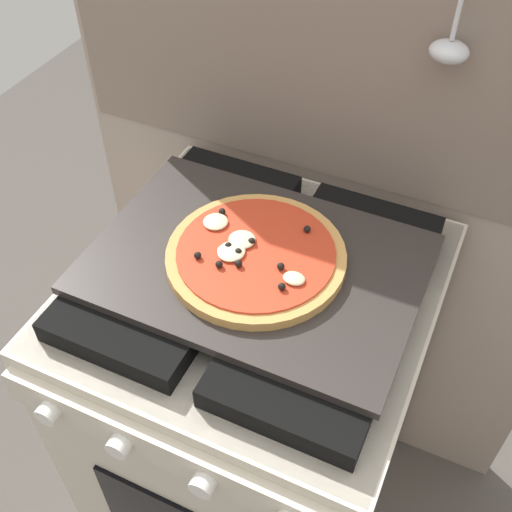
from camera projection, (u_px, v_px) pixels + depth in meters
ground_plane at (256, 496)px, 1.68m from camera, size 4.00×4.00×0.00m
kitchen_backsplash at (322, 200)px, 1.33m from camera, size 1.10×0.09×1.55m
stove at (256, 409)px, 1.36m from camera, size 0.60×0.64×0.90m
baking_tray at (256, 264)px, 1.03m from camera, size 0.54×0.38×0.02m
pizza_left at (252, 255)px, 1.02m from camera, size 0.30×0.30×0.03m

